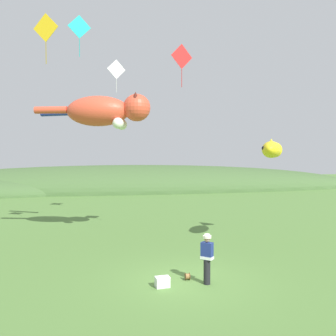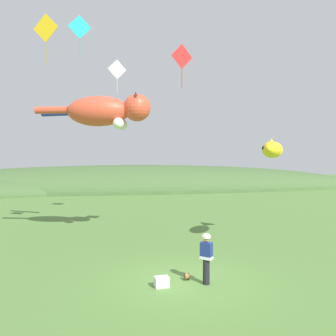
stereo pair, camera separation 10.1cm
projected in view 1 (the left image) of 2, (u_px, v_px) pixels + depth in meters
name	position (u px, v px, depth m)	size (l,w,h in m)	color
ground_plane	(187.00, 281.00, 13.46)	(120.00, 120.00, 0.00)	#517A38
distant_hill_ridge	(108.00, 190.00, 45.83)	(62.88, 13.59, 6.19)	#426033
festival_attendant	(207.00, 257.00, 13.11)	(0.49, 0.47, 1.77)	black
kite_spool	(187.00, 276.00, 13.57)	(0.17, 0.26, 0.26)	olive
picnic_cooler	(162.00, 282.00, 12.85)	(0.53, 0.39, 0.36)	white
kite_giant_cat	(106.00, 111.00, 19.76)	(6.12, 2.54, 1.89)	#E04C33
kite_fish_windsock	(272.00, 149.00, 18.54)	(2.27, 3.09, 0.95)	yellow
kite_tube_streamer	(59.00, 113.00, 22.77)	(2.38, 1.52, 0.44)	#2633A5
kite_diamond_white	(116.00, 70.00, 24.46)	(1.20, 0.41, 2.16)	white
kite_diamond_red	(182.00, 57.00, 18.36)	(1.15, 0.45, 2.12)	red
kite_diamond_gold	(46.00, 28.00, 15.53)	(1.08, 0.55, 2.10)	yellow
kite_diamond_teal	(79.00, 27.00, 18.51)	(1.12, 0.27, 2.05)	#19BFBF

